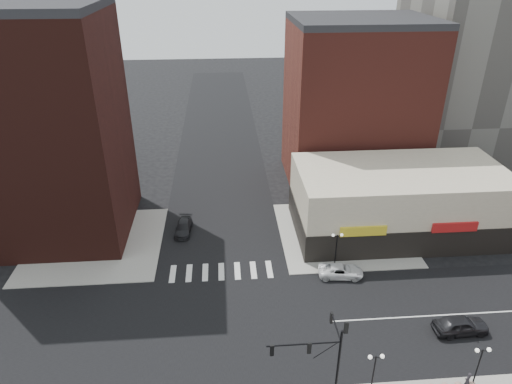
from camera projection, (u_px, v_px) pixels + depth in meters
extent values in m
plane|color=black|center=(223.00, 328.00, 40.99)|extent=(240.00, 240.00, 0.00)
cube|color=black|center=(223.00, 328.00, 40.99)|extent=(200.00, 14.00, 0.02)
cube|color=black|center=(223.00, 328.00, 40.99)|extent=(14.00, 200.00, 0.02)
cube|color=gray|center=(96.00, 244.00, 52.77)|extent=(15.00, 15.00, 0.12)
cube|color=gray|center=(342.00, 233.00, 54.78)|extent=(15.00, 15.00, 0.12)
cube|color=#361611|center=(45.00, 131.00, 50.24)|extent=(16.00, 15.00, 25.00)
cube|color=maroon|center=(355.00, 107.00, 63.29)|extent=(18.00, 15.00, 22.00)
cube|color=beige|center=(398.00, 200.00, 53.85)|extent=(24.00, 12.00, 8.00)
cube|color=black|center=(396.00, 217.00, 54.91)|extent=(24.20, 12.20, 3.40)
cylinder|color=black|center=(338.00, 367.00, 32.69)|extent=(0.18, 0.18, 7.00)
cylinder|color=black|center=(304.00, 344.00, 31.35)|extent=(5.20, 0.11, 0.11)
cylinder|color=black|center=(326.00, 350.00, 31.79)|extent=(1.72, 0.06, 1.46)
cylinder|color=black|center=(336.00, 326.00, 32.86)|extent=(0.11, 3.00, 0.11)
cube|color=black|center=(272.00, 350.00, 31.39)|extent=(0.28, 0.18, 0.95)
sphere|color=red|center=(272.00, 347.00, 31.25)|extent=(0.16, 0.16, 0.16)
cube|color=black|center=(309.00, 348.00, 31.57)|extent=(0.28, 0.18, 0.95)
sphere|color=red|center=(309.00, 345.00, 31.43)|extent=(0.16, 0.16, 0.16)
cube|color=black|center=(331.00, 318.00, 34.19)|extent=(0.18, 0.28, 0.95)
sphere|color=red|center=(332.00, 315.00, 34.06)|extent=(0.16, 0.16, 0.16)
cube|color=black|center=(346.00, 328.00, 30.95)|extent=(0.28, 0.18, 0.95)
sphere|color=red|center=(347.00, 324.00, 30.81)|extent=(0.16, 0.16, 0.16)
cylinder|color=black|center=(373.00, 376.00, 33.70)|extent=(0.11, 0.11, 4.00)
cylinder|color=black|center=(376.00, 358.00, 32.82)|extent=(0.90, 0.06, 0.06)
sphere|color=white|center=(370.00, 357.00, 32.74)|extent=(0.32, 0.32, 0.32)
sphere|color=white|center=(382.00, 356.00, 32.81)|extent=(0.32, 0.32, 0.32)
cylinder|color=black|center=(477.00, 369.00, 34.25)|extent=(0.11, 0.11, 4.00)
cylinder|color=black|center=(483.00, 351.00, 33.38)|extent=(0.90, 0.06, 0.06)
sphere|color=white|center=(477.00, 350.00, 33.30)|extent=(0.32, 0.32, 0.32)
sphere|color=white|center=(489.00, 350.00, 33.36)|extent=(0.32, 0.32, 0.32)
cylinder|color=black|center=(336.00, 251.00, 47.91)|extent=(0.11, 0.11, 4.00)
cylinder|color=black|center=(337.00, 236.00, 47.03)|extent=(0.90, 0.06, 0.06)
sphere|color=white|center=(333.00, 235.00, 46.95)|extent=(0.32, 0.32, 0.32)
sphere|color=white|center=(342.00, 235.00, 47.02)|extent=(0.32, 0.32, 0.32)
imported|color=white|center=(341.00, 271.00, 47.29)|extent=(4.83, 2.60, 1.29)
imported|color=black|center=(461.00, 325.00, 40.15)|extent=(4.89, 2.10, 1.64)
imported|color=black|center=(184.00, 227.00, 54.84)|extent=(2.20, 4.61, 1.30)
imported|color=black|center=(467.00, 381.00, 34.77)|extent=(0.70, 0.60, 1.62)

